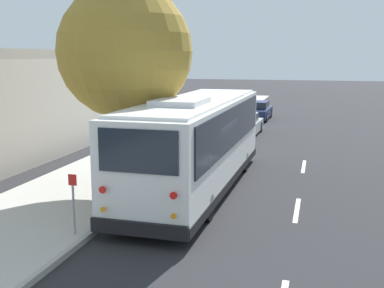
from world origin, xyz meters
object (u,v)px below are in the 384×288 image
object	(u,v)px
shuttle_bus	(197,139)
street_tree	(126,42)
parked_sedan_silver	(244,125)
sign_post_far	(102,192)
parked_sedan_navy	(257,111)
sign_post_near	(73,204)

from	to	relation	value
shuttle_bus	street_tree	xyz separation A→B (m)	(-0.69, 2.21, 3.24)
parked_sedan_silver	sign_post_far	bearing A→B (deg)	175.89
street_tree	parked_sedan_navy	bearing A→B (deg)	-5.33
shuttle_bus	sign_post_near	size ratio (longest dim) A/B	6.99
parked_sedan_silver	street_tree	world-z (taller)	street_tree
sign_post_near	street_tree	bearing A→B (deg)	4.68
street_tree	sign_post_far	xyz separation A→B (m)	(-2.97, -0.38, -4.21)
shuttle_bus	sign_post_far	size ratio (longest dim) A/B	8.28
parked_sedan_navy	sign_post_far	xyz separation A→B (m)	(-23.02, 1.50, 0.18)
shuttle_bus	sign_post_far	distance (m)	4.21
parked_sedan_navy	sign_post_near	size ratio (longest dim) A/B	2.87
parked_sedan_silver	sign_post_far	xyz separation A→B (m)	(-15.77, 1.61, 0.21)
shuttle_bus	parked_sedan_navy	bearing A→B (deg)	1.97
parked_sedan_silver	sign_post_far	distance (m)	15.85
sign_post_near	sign_post_far	bearing A→B (deg)	0.00
sign_post_far	shuttle_bus	bearing A→B (deg)	-26.65
street_tree	sign_post_near	bearing A→B (deg)	-175.32
parked_sedan_navy	sign_post_near	world-z (taller)	sign_post_near
street_tree	sign_post_near	size ratio (longest dim) A/B	4.78
sign_post_near	sign_post_far	size ratio (longest dim) A/B	1.18
sign_post_far	parked_sedan_navy	bearing A→B (deg)	-3.72
sign_post_near	parked_sedan_navy	bearing A→B (deg)	-3.48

